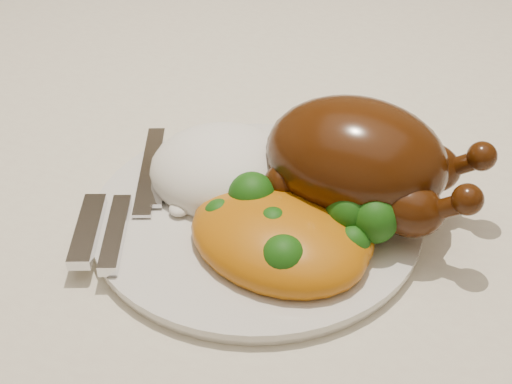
% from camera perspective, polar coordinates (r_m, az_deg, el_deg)
% --- Properties ---
extents(dining_table, '(1.60, 0.90, 0.76)m').
position_cam_1_polar(dining_table, '(0.82, 5.28, 0.76)').
color(dining_table, brown).
rests_on(dining_table, floor).
extents(tablecloth, '(1.73, 1.03, 0.18)m').
position_cam_1_polar(tablecloth, '(0.78, 5.58, 5.12)').
color(tablecloth, silver).
rests_on(tablecloth, dining_table).
extents(dinner_plate, '(0.33, 0.33, 0.01)m').
position_cam_1_polar(dinner_plate, '(0.59, -0.00, -1.98)').
color(dinner_plate, silver).
rests_on(dinner_plate, tablecloth).
extents(roast_chicken, '(0.18, 0.11, 0.10)m').
position_cam_1_polar(roast_chicken, '(0.58, 8.36, 2.56)').
color(roast_chicken, '#431E07').
rests_on(roast_chicken, dinner_plate).
extents(rice_mound, '(0.16, 0.15, 0.07)m').
position_cam_1_polar(rice_mound, '(0.61, -2.57, 1.74)').
color(rice_mound, white).
rests_on(rice_mound, dinner_plate).
extents(mac_and_cheese, '(0.17, 0.14, 0.06)m').
position_cam_1_polar(mac_and_cheese, '(0.55, 2.81, -3.41)').
color(mac_and_cheese, '#C2780C').
rests_on(mac_and_cheese, dinner_plate).
extents(cutlery, '(0.08, 0.20, 0.01)m').
position_cam_1_polar(cutlery, '(0.59, -10.75, -1.50)').
color(cutlery, silver).
rests_on(cutlery, dinner_plate).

